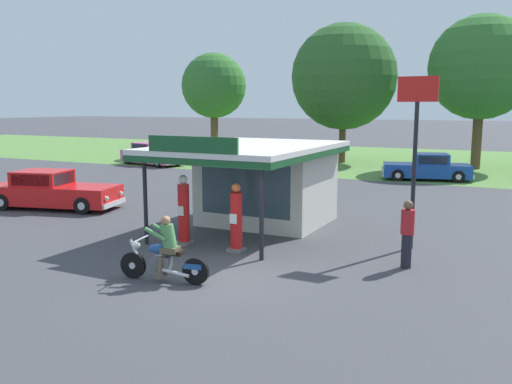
% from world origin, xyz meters
% --- Properties ---
extents(ground_plane, '(300.00, 300.00, 0.00)m').
position_xyz_m(ground_plane, '(0.00, 0.00, 0.00)').
color(ground_plane, '#424247').
extents(grass_verge_strip, '(120.00, 24.00, 0.01)m').
position_xyz_m(grass_verge_strip, '(0.00, 30.00, 0.00)').
color(grass_verge_strip, '#56843D').
rests_on(grass_verge_strip, ground).
extents(service_station_kiosk, '(4.73, 6.79, 3.28)m').
position_xyz_m(service_station_kiosk, '(-1.56, 5.44, 1.64)').
color(service_station_kiosk, beige).
rests_on(service_station_kiosk, ground).
extents(gas_pump_nearside, '(0.44, 0.44, 2.09)m').
position_xyz_m(gas_pump_nearside, '(-2.45, 1.85, 0.96)').
color(gas_pump_nearside, slate).
rests_on(gas_pump_nearside, ground).
extents(gas_pump_offside, '(0.44, 0.44, 1.96)m').
position_xyz_m(gas_pump_offside, '(-0.68, 1.85, 0.89)').
color(gas_pump_offside, slate).
rests_on(gas_pump_offside, ground).
extents(motorcycle_with_rider, '(2.25, 0.72, 1.58)m').
position_xyz_m(motorcycle_with_rider, '(-0.90, -1.23, 0.65)').
color(motorcycle_with_rider, black).
rests_on(motorcycle_with_rider, ground).
extents(featured_classic_sedan, '(5.60, 3.08, 1.52)m').
position_xyz_m(featured_classic_sedan, '(-10.45, 4.29, 0.68)').
color(featured_classic_sedan, red).
rests_on(featured_classic_sedan, ground).
extents(parked_car_back_row_centre, '(5.58, 2.95, 1.51)m').
position_xyz_m(parked_car_back_row_centre, '(-6.62, 18.26, 0.70)').
color(parked_car_back_row_centre, '#E55993').
rests_on(parked_car_back_row_centre, ground).
extents(parked_car_back_row_centre_right, '(5.11, 3.02, 1.48)m').
position_xyz_m(parked_car_back_row_centre_right, '(1.71, 19.69, 0.66)').
color(parked_car_back_row_centre_right, '#19479E').
rests_on(parked_car_back_row_centre_right, ground).
extents(parked_car_back_row_far_left, '(5.25, 2.97, 1.55)m').
position_xyz_m(parked_car_back_row_far_left, '(-16.78, 19.13, 0.70)').
color(parked_car_back_row_far_left, '#E55993').
rests_on(parked_car_back_row_far_left, ground).
extents(bystander_strolling_foreground, '(0.34, 0.34, 1.75)m').
position_xyz_m(bystander_strolling_foreground, '(3.96, 2.39, 0.93)').
color(bystander_strolling_foreground, black).
rests_on(bystander_strolling_foreground, ground).
extents(tree_oak_far_left, '(6.64, 6.64, 9.83)m').
position_xyz_m(tree_oak_far_left, '(3.59, 26.64, 6.40)').
color(tree_oak_far_left, brown).
rests_on(tree_oak_far_left, ground).
extents(tree_oak_right, '(5.28, 5.28, 8.36)m').
position_xyz_m(tree_oak_right, '(-16.79, 27.41, 5.59)').
color(tree_oak_right, brown).
rests_on(tree_oak_right, ground).
extents(tree_oak_far_right, '(7.50, 7.50, 9.87)m').
position_xyz_m(tree_oak_far_right, '(-5.50, 26.73, 5.99)').
color(tree_oak_far_right, brown).
rests_on(tree_oak_far_right, ground).
extents(roadside_pole_sign, '(1.10, 0.12, 4.90)m').
position_xyz_m(roadside_pole_sign, '(3.71, 4.37, 3.34)').
color(roadside_pole_sign, black).
rests_on(roadside_pole_sign, ground).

